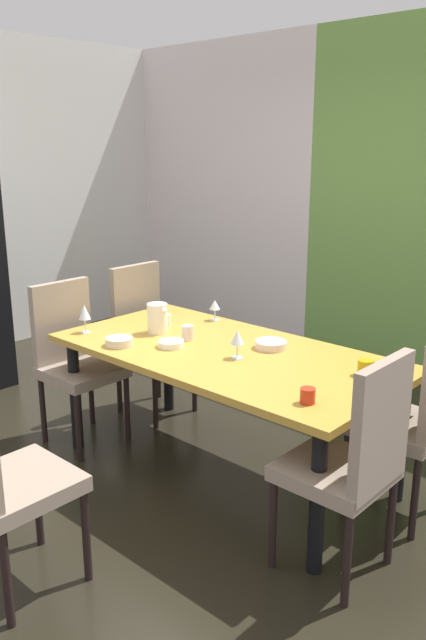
{
  "coord_description": "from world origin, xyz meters",
  "views": [
    {
      "loc": [
        2.57,
        -2.24,
        1.86
      ],
      "look_at": [
        0.16,
        0.4,
        0.85
      ],
      "focal_mm": 35.0,
      "sensor_mm": 36.0,
      "label": 1
    }
  ],
  "objects_px": {
    "chair_right_far": "(417,415)",
    "pitcher_corner": "(158,318)",
    "chair_left_far": "(147,332)",
    "wine_glass_rear": "(215,305)",
    "cup_near_window": "(166,320)",
    "dining_table": "(225,363)",
    "cup_east": "(308,396)",
    "chair_left_near": "(74,355)",
    "wine_glass_near_shelf": "(84,313)",
    "serving_bowl_right": "(119,342)",
    "wine_glass_north": "(237,338)",
    "serving_bowl_south": "(271,345)",
    "chair_right_near": "(354,457)",
    "cup_front": "(188,333)",
    "cup_west": "(366,367)",
    "serving_bowl_center": "(171,344)"
  },
  "relations": [
    {
      "from": "wine_glass_rear",
      "to": "pitcher_corner",
      "type": "relative_size",
      "value": 0.75
    },
    {
      "from": "wine_glass_north",
      "to": "dining_table",
      "type": "bearing_deg",
      "value": 156.85
    },
    {
      "from": "pitcher_corner",
      "to": "serving_bowl_south",
      "type": "bearing_deg",
      "value": 17.87
    },
    {
      "from": "wine_glass_north",
      "to": "cup_west",
      "type": "bearing_deg",
      "value": 20.37
    },
    {
      "from": "wine_glass_rear",
      "to": "serving_bowl_south",
      "type": "height_order",
      "value": "wine_glass_rear"
    },
    {
      "from": "dining_table",
      "to": "cup_east",
      "type": "relative_size",
      "value": 28.31
    },
    {
      "from": "serving_bowl_center",
      "to": "chair_left_near",
      "type": "bearing_deg",
      "value": -168.78
    },
    {
      "from": "serving_bowl_south",
      "to": "cup_near_window",
      "type": "bearing_deg",
      "value": -173.52
    },
    {
      "from": "serving_bowl_right",
      "to": "serving_bowl_center",
      "type": "xyz_separation_m",
      "value": [
        0.24,
        0.18,
        -0.0
      ]
    },
    {
      "from": "wine_glass_rear",
      "to": "wine_glass_near_shelf",
      "type": "relative_size",
      "value": 0.79
    },
    {
      "from": "chair_left_far",
      "to": "wine_glass_rear",
      "type": "height_order",
      "value": "chair_left_far"
    },
    {
      "from": "chair_right_far",
      "to": "dining_table",
      "type": "bearing_deg",
      "value": 107.33
    },
    {
      "from": "wine_glass_near_shelf",
      "to": "serving_bowl_south",
      "type": "xyz_separation_m",
      "value": [
        1.02,
        0.52,
        -0.1
      ]
    },
    {
      "from": "dining_table",
      "to": "wine_glass_near_shelf",
      "type": "bearing_deg",
      "value": -159.29
    },
    {
      "from": "chair_left_far",
      "to": "wine_glass_near_shelf",
      "type": "xyz_separation_m",
      "value": [
        0.15,
        -0.63,
        0.3
      ]
    },
    {
      "from": "chair_left_near",
      "to": "cup_west",
      "type": "bearing_deg",
      "value": 105.41
    },
    {
      "from": "chair_right_far",
      "to": "pitcher_corner",
      "type": "height_order",
      "value": "chair_right_far"
    },
    {
      "from": "chair_left_far",
      "to": "pitcher_corner",
      "type": "bearing_deg",
      "value": 54.88
    },
    {
      "from": "serving_bowl_right",
      "to": "chair_right_far",
      "type": "bearing_deg",
      "value": 23.71
    },
    {
      "from": "cup_near_window",
      "to": "cup_east",
      "type": "bearing_deg",
      "value": -17.2
    },
    {
      "from": "cup_front",
      "to": "wine_glass_near_shelf",
      "type": "bearing_deg",
      "value": -150.78
    },
    {
      "from": "dining_table",
      "to": "chair_left_near",
      "type": "height_order",
      "value": "chair_left_near"
    },
    {
      "from": "chair_right_far",
      "to": "wine_glass_near_shelf",
      "type": "height_order",
      "value": "chair_right_far"
    },
    {
      "from": "wine_glass_near_shelf",
      "to": "serving_bowl_center",
      "type": "relative_size",
      "value": 1.17
    },
    {
      "from": "wine_glass_rear",
      "to": "cup_west",
      "type": "xyz_separation_m",
      "value": [
        1.23,
        -0.24,
        -0.06
      ]
    },
    {
      "from": "chair_right_far",
      "to": "wine_glass_near_shelf",
      "type": "distance_m",
      "value": 1.98
    },
    {
      "from": "wine_glass_north",
      "to": "serving_bowl_south",
      "type": "distance_m",
      "value": 0.27
    },
    {
      "from": "chair_left_far",
      "to": "serving_bowl_right",
      "type": "distance_m",
      "value": 0.85
    },
    {
      "from": "pitcher_corner",
      "to": "wine_glass_rear",
      "type": "bearing_deg",
      "value": 80.99
    },
    {
      "from": "chair_right_near",
      "to": "cup_front",
      "type": "bearing_deg",
      "value": 76.65
    },
    {
      "from": "chair_left_far",
      "to": "serving_bowl_right",
      "type": "relative_size",
      "value": 6.63
    },
    {
      "from": "chair_right_far",
      "to": "cup_near_window",
      "type": "height_order",
      "value": "chair_right_far"
    },
    {
      "from": "chair_left_far",
      "to": "pitcher_corner",
      "type": "relative_size",
      "value": 5.71
    },
    {
      "from": "wine_glass_rear",
      "to": "serving_bowl_center",
      "type": "bearing_deg",
      "value": -71.87
    },
    {
      "from": "serving_bowl_center",
      "to": "pitcher_corner",
      "type": "distance_m",
      "value": 0.3
    },
    {
      "from": "dining_table",
      "to": "chair_right_near",
      "type": "relative_size",
      "value": 1.91
    },
    {
      "from": "dining_table",
      "to": "cup_front",
      "type": "distance_m",
      "value": 0.31
    },
    {
      "from": "chair_right_far",
      "to": "pitcher_corner",
      "type": "bearing_deg",
      "value": 102.55
    },
    {
      "from": "chair_left_near",
      "to": "cup_east",
      "type": "distance_m",
      "value": 1.78
    },
    {
      "from": "chair_left_near",
      "to": "chair_right_far",
      "type": "height_order",
      "value": "chair_left_near"
    },
    {
      "from": "wine_glass_rear",
      "to": "serving_bowl_center",
      "type": "xyz_separation_m",
      "value": [
        0.19,
        -0.58,
        -0.08
      ]
    },
    {
      "from": "serving_bowl_center",
      "to": "pitcher_corner",
      "type": "xyz_separation_m",
      "value": [
        -0.26,
        0.14,
        0.07
      ]
    },
    {
      "from": "wine_glass_north",
      "to": "cup_near_window",
      "type": "distance_m",
      "value": 0.76
    },
    {
      "from": "chair_right_far",
      "to": "cup_near_window",
      "type": "distance_m",
      "value": 1.63
    },
    {
      "from": "chair_right_far",
      "to": "cup_west",
      "type": "distance_m",
      "value": 0.35
    },
    {
      "from": "chair_left_far",
      "to": "serving_bowl_center",
      "type": "bearing_deg",
      "value": 57.2
    },
    {
      "from": "wine_glass_rear",
      "to": "pitcher_corner",
      "type": "height_order",
      "value": "pitcher_corner"
    },
    {
      "from": "chair_right_far",
      "to": "cup_front",
      "type": "distance_m",
      "value": 1.35
    },
    {
      "from": "chair_left_far",
      "to": "chair_left_near",
      "type": "relative_size",
      "value": 1.02
    },
    {
      "from": "chair_left_far",
      "to": "cup_east",
      "type": "relative_size",
      "value": 14.98
    }
  ]
}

